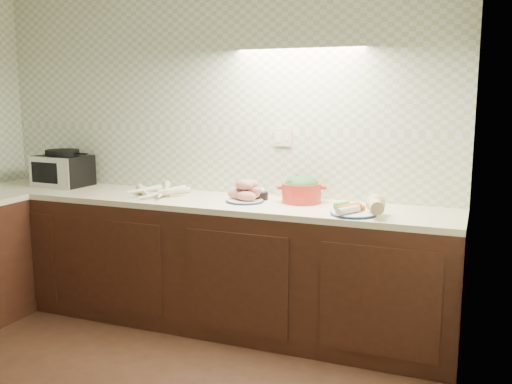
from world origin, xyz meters
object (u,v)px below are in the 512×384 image
at_px(toaster_oven, 63,169).
at_px(dutch_oven, 302,189).
at_px(parsnip_pile, 160,192).
at_px(sweet_potato_plate, 246,193).
at_px(veg_plate, 363,207).
at_px(onion_bowl, 258,194).

height_order(toaster_oven, dutch_oven, toaster_oven).
relative_size(toaster_oven, parsnip_pile, 1.03).
relative_size(sweet_potato_plate, veg_plate, 0.77).
distance_m(parsnip_pile, sweet_potato_plate, 0.64).
distance_m(sweet_potato_plate, dutch_oven, 0.38).
xyz_separation_m(parsnip_pile, onion_bowl, (0.68, 0.18, 0.01)).
xyz_separation_m(toaster_oven, veg_plate, (2.43, -0.22, -0.09)).
height_order(toaster_oven, sweet_potato_plate, toaster_oven).
bearing_deg(onion_bowl, toaster_oven, -179.42).
distance_m(onion_bowl, veg_plate, 0.81).
bearing_deg(veg_plate, sweet_potato_plate, 171.27).
bearing_deg(parsnip_pile, dutch_oven, 10.23).
bearing_deg(toaster_oven, parsnip_pile, -5.74).
distance_m(parsnip_pile, dutch_oven, 1.01).
xyz_separation_m(onion_bowl, dutch_oven, (0.31, 0.00, 0.05)).
distance_m(toaster_oven, parsnip_pile, 1.00).
height_order(sweet_potato_plate, onion_bowl, sweet_potato_plate).
bearing_deg(onion_bowl, dutch_oven, 0.63).
relative_size(toaster_oven, sweet_potato_plate, 1.58).
xyz_separation_m(dutch_oven, veg_plate, (0.46, -0.24, -0.04)).
height_order(onion_bowl, veg_plate, veg_plate).
bearing_deg(dutch_oven, onion_bowl, 156.81).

